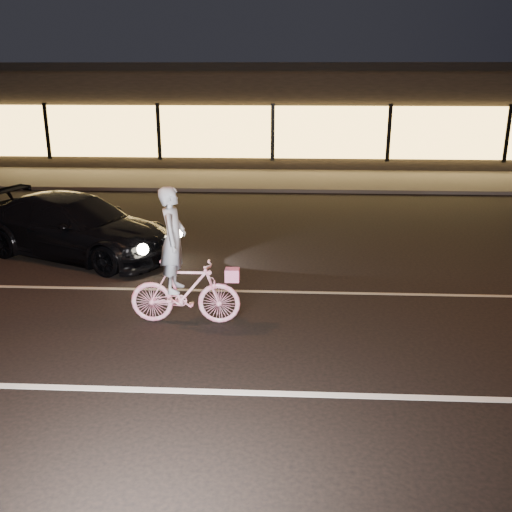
{
  "coord_description": "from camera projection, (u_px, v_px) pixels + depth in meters",
  "views": [
    {
      "loc": [
        0.53,
        -7.84,
        3.92
      ],
      "look_at": [
        0.09,
        0.6,
        1.15
      ],
      "focal_mm": 40.0,
      "sensor_mm": 36.0,
      "label": 1
    }
  ],
  "objects": [
    {
      "name": "storefront",
      "position": [
        275.0,
        111.0,
        26.02
      ],
      "size": [
        25.4,
        8.42,
        4.2
      ],
      "color": "black",
      "rests_on": "ground"
    },
    {
      "name": "sidewalk",
      "position": [
        271.0,
        180.0,
        21.01
      ],
      "size": [
        30.0,
        4.0,
        0.12
      ],
      "primitive_type": "cube",
      "color": "#383533",
      "rests_on": "ground"
    },
    {
      "name": "cyclist",
      "position": [
        182.0,
        276.0,
        9.05
      ],
      "size": [
        1.78,
        0.61,
        2.24
      ],
      "rotation": [
        0.0,
        0.0,
        1.57
      ],
      "color": "#F53274",
      "rests_on": "ground"
    },
    {
      "name": "sedan",
      "position": [
        76.0,
        226.0,
        12.42
      ],
      "size": [
        5.01,
        3.48,
        1.35
      ],
      "rotation": [
        0.0,
        0.0,
        1.19
      ],
      "color": "black",
      "rests_on": "ground"
    },
    {
      "name": "ground",
      "position": [
        248.0,
        340.0,
        8.69
      ],
      "size": [
        90.0,
        90.0,
        0.0
      ],
      "primitive_type": "plane",
      "color": "black",
      "rests_on": "ground"
    },
    {
      "name": "lane_stripe_near",
      "position": [
        240.0,
        393.0,
        7.26
      ],
      "size": [
        60.0,
        0.12,
        0.01
      ],
      "primitive_type": "cube",
      "color": "silver",
      "rests_on": "ground"
    },
    {
      "name": "lane_stripe_far",
      "position": [
        255.0,
        291.0,
        10.58
      ],
      "size": [
        60.0,
        0.1,
        0.01
      ],
      "primitive_type": "cube",
      "color": "gray",
      "rests_on": "ground"
    }
  ]
}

